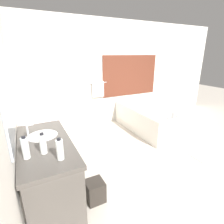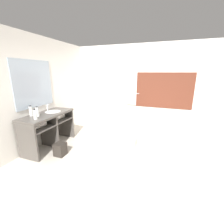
{
  "view_description": "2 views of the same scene",
  "coord_description": "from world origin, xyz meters",
  "px_view_note": "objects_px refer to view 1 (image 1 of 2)",
  "views": [
    {
      "loc": [
        -2.01,
        -2.04,
        1.87
      ],
      "look_at": [
        -0.52,
        0.91,
        0.76
      ],
      "focal_mm": 28.0,
      "sensor_mm": 36.0,
      "label": 1
    },
    {
      "loc": [
        0.77,
        -2.76,
        1.85
      ],
      "look_at": [
        -0.48,
        0.71,
        0.86
      ],
      "focal_mm": 24.0,
      "sensor_mm": 36.0,
      "label": 2
    }
  ],
  "objects_px": {
    "water_bottle_1": "(43,144)",
    "water_bottle_3": "(25,148)",
    "water_bottle_2": "(60,149)",
    "waste_bin": "(95,191)",
    "bathtub": "(148,117)"
  },
  "relations": [
    {
      "from": "water_bottle_3",
      "to": "waste_bin",
      "type": "relative_size",
      "value": 0.84
    },
    {
      "from": "water_bottle_1",
      "to": "water_bottle_3",
      "type": "relative_size",
      "value": 0.96
    },
    {
      "from": "water_bottle_3",
      "to": "waste_bin",
      "type": "bearing_deg",
      "value": 0.22
    },
    {
      "from": "water_bottle_1",
      "to": "water_bottle_2",
      "type": "xyz_separation_m",
      "value": [
        0.14,
        -0.19,
        -0.0
      ]
    },
    {
      "from": "water_bottle_1",
      "to": "water_bottle_3",
      "type": "height_order",
      "value": "water_bottle_3"
    },
    {
      "from": "water_bottle_1",
      "to": "waste_bin",
      "type": "height_order",
      "value": "water_bottle_1"
    },
    {
      "from": "water_bottle_3",
      "to": "water_bottle_2",
      "type": "bearing_deg",
      "value": -29.65
    },
    {
      "from": "water_bottle_2",
      "to": "water_bottle_3",
      "type": "relative_size",
      "value": 0.95
    },
    {
      "from": "water_bottle_2",
      "to": "waste_bin",
      "type": "relative_size",
      "value": 0.8
    },
    {
      "from": "water_bottle_1",
      "to": "waste_bin",
      "type": "distance_m",
      "value": 1.0
    },
    {
      "from": "bathtub",
      "to": "waste_bin",
      "type": "distance_m",
      "value": 2.61
    },
    {
      "from": "water_bottle_2",
      "to": "waste_bin",
      "type": "xyz_separation_m",
      "value": [
        0.41,
        0.17,
        -0.83
      ]
    },
    {
      "from": "bathtub",
      "to": "water_bottle_1",
      "type": "xyz_separation_m",
      "value": [
        -2.63,
        -1.54,
        0.66
      ]
    },
    {
      "from": "waste_bin",
      "to": "water_bottle_2",
      "type": "bearing_deg",
      "value": -157.1
    },
    {
      "from": "water_bottle_2",
      "to": "water_bottle_3",
      "type": "xyz_separation_m",
      "value": [
        -0.3,
        0.17,
        0.01
      ]
    }
  ]
}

